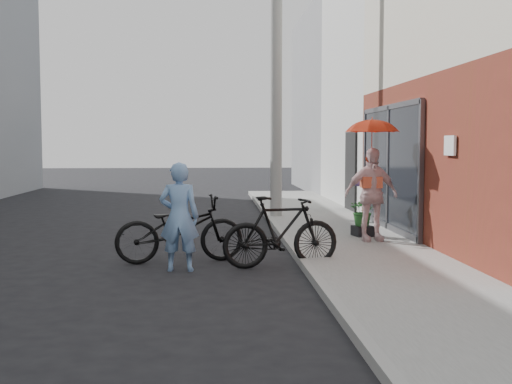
{
  "coord_description": "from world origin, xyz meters",
  "views": [
    {
      "loc": [
        -0.41,
        -9.26,
        1.85
      ],
      "look_at": [
        0.26,
        0.62,
        1.1
      ],
      "focal_mm": 45.0,
      "sensor_mm": 36.0,
      "label": 1
    }
  ],
  "objects": [
    {
      "name": "parasol",
      "position": [
        2.39,
        1.91,
        2.17
      ],
      "size": [
        0.9,
        0.9,
        0.79
      ],
      "primitive_type": "imported",
      "color": "red",
      "rests_on": "kimono_woman"
    },
    {
      "name": "plaster_building",
      "position": [
        7.2,
        9.0,
        3.5
      ],
      "size": [
        8.0,
        6.0,
        7.0
      ],
      "primitive_type": "cube",
      "color": "silver",
      "rests_on": "ground"
    },
    {
      "name": "potted_plant",
      "position": [
        2.4,
        2.52,
        0.6
      ],
      "size": [
        0.53,
        0.46,
        0.59
      ],
      "primitive_type": "imported",
      "color": "#255E26",
      "rests_on": "planter"
    },
    {
      "name": "officer",
      "position": [
        -0.9,
        0.01,
        0.79
      ],
      "size": [
        0.61,
        0.43,
        1.58
      ],
      "primitive_type": "imported",
      "rotation": [
        0.0,
        0.0,
        3.06
      ],
      "color": "#79A4D8",
      "rests_on": "ground"
    },
    {
      "name": "sidewalk",
      "position": [
        2.1,
        2.0,
        0.06
      ],
      "size": [
        2.2,
        24.0,
        0.12
      ],
      "primitive_type": "cube",
      "color": "gray",
      "rests_on": "ground"
    },
    {
      "name": "east_building_far",
      "position": [
        7.2,
        16.0,
        3.5
      ],
      "size": [
        8.0,
        8.0,
        7.0
      ],
      "primitive_type": "cube",
      "color": "gray",
      "rests_on": "ground"
    },
    {
      "name": "bike_right",
      "position": [
        0.6,
        0.18,
        0.54
      ],
      "size": [
        1.85,
        0.85,
        1.07
      ],
      "primitive_type": "imported",
      "rotation": [
        0.0,
        0.0,
        1.77
      ],
      "color": "black",
      "rests_on": "ground"
    },
    {
      "name": "bike_left",
      "position": [
        -0.93,
        0.69,
        0.52
      ],
      "size": [
        2.08,
        1.03,
        1.05
      ],
      "primitive_type": "imported",
      "rotation": [
        0.0,
        0.0,
        1.74
      ],
      "color": "black",
      "rests_on": "ground"
    },
    {
      "name": "kimono_woman",
      "position": [
        2.39,
        1.91,
        0.95
      ],
      "size": [
        1.01,
        0.5,
        1.65
      ],
      "primitive_type": "imported",
      "rotation": [
        0.0,
        0.0,
        0.11
      ],
      "color": "beige",
      "rests_on": "sidewalk"
    },
    {
      "name": "utility_pole",
      "position": [
        1.1,
        6.0,
        3.5
      ],
      "size": [
        0.28,
        0.28,
        7.0
      ],
      "primitive_type": "cylinder",
      "color": "#9E9E99",
      "rests_on": "ground"
    },
    {
      "name": "ground",
      "position": [
        0.0,
        0.0,
        0.0
      ],
      "size": [
        80.0,
        80.0,
        0.0
      ],
      "primitive_type": "plane",
      "color": "black",
      "rests_on": "ground"
    },
    {
      "name": "planter",
      "position": [
        2.4,
        2.52,
        0.21
      ],
      "size": [
        0.42,
        0.42,
        0.19
      ],
      "primitive_type": "cube",
      "rotation": [
        0.0,
        0.0,
        0.21
      ],
      "color": "black",
      "rests_on": "sidewalk"
    },
    {
      "name": "curb",
      "position": [
        0.94,
        2.0,
        0.06
      ],
      "size": [
        0.12,
        24.0,
        0.12
      ],
      "primitive_type": "cube",
      "color": "#9E9E99",
      "rests_on": "ground"
    }
  ]
}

